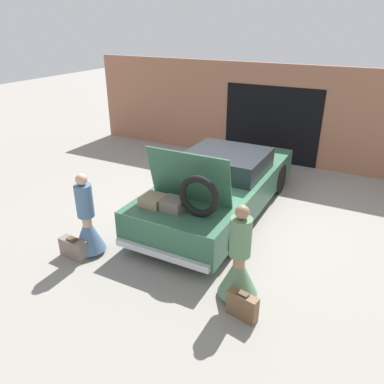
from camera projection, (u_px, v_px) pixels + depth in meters
name	position (u px, v px, depth m)	size (l,w,h in m)	color
ground_plane	(220.00, 209.00, 8.41)	(40.00, 40.00, 0.00)	gray
garage_wall_back	(273.00, 114.00, 10.79)	(12.00, 0.14, 2.80)	#9E664C
car	(220.00, 185.00, 8.16)	(1.95, 4.96, 1.82)	#336047
person_left	(88.00, 226.00, 6.64)	(0.57, 0.57, 1.55)	tan
person_right	(239.00, 266.00, 5.55)	(0.61, 0.61, 1.57)	#997051
suitcase_beside_left_person	(73.00, 248.00, 6.67)	(0.54, 0.24, 0.38)	#75665B
suitcase_beside_right_person	(242.00, 306.00, 5.29)	(0.48, 0.24, 0.43)	brown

